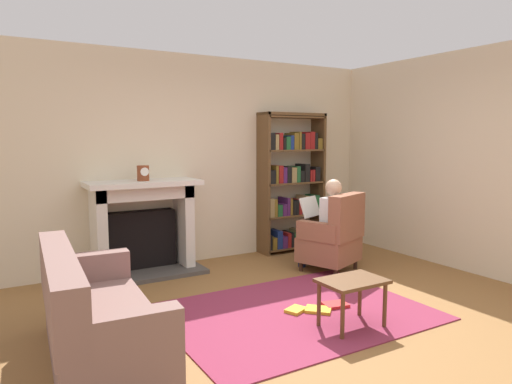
% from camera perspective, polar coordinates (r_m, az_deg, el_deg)
% --- Properties ---
extents(ground, '(14.00, 14.00, 0.00)m').
position_cam_1_polar(ground, '(4.30, 7.25, -15.78)').
color(ground, olive).
extents(back_wall, '(5.60, 0.10, 2.70)m').
position_cam_1_polar(back_wall, '(6.19, -7.17, 3.97)').
color(back_wall, beige).
rests_on(back_wall, ground).
extents(side_wall_right, '(0.10, 5.20, 2.70)m').
position_cam_1_polar(side_wall_right, '(6.73, 18.87, 3.88)').
color(side_wall_right, beige).
rests_on(side_wall_right, ground).
extents(area_rug, '(2.40, 1.80, 0.01)m').
position_cam_1_polar(area_rug, '(4.52, 4.85, -14.52)').
color(area_rug, '#872B45').
rests_on(area_rug, ground).
extents(fireplace, '(1.36, 0.64, 1.14)m').
position_cam_1_polar(fireplace, '(5.76, -13.77, -3.92)').
color(fireplace, '#4C4742').
rests_on(fireplace, ground).
extents(mantel_clock, '(0.14, 0.14, 0.18)m').
position_cam_1_polar(mantel_clock, '(5.58, -13.72, 2.27)').
color(mantel_clock, brown).
rests_on(mantel_clock, fireplace).
extents(bookshelf, '(1.00, 0.32, 1.99)m').
position_cam_1_polar(bookshelf, '(6.70, 4.43, 0.92)').
color(bookshelf, brown).
rests_on(bookshelf, ground).
extents(armchair_reading, '(0.82, 0.81, 0.97)m').
position_cam_1_polar(armchair_reading, '(5.79, 9.55, -5.51)').
color(armchair_reading, '#331E14').
rests_on(armchair_reading, ground).
extents(seated_reader, '(0.49, 0.59, 1.14)m').
position_cam_1_polar(seated_reader, '(5.81, 8.57, -3.47)').
color(seated_reader, white).
rests_on(seated_reader, ground).
extents(sofa_floral, '(0.83, 1.74, 0.85)m').
position_cam_1_polar(sofa_floral, '(3.67, -19.32, -14.82)').
color(sofa_floral, '#7F5E57').
rests_on(sofa_floral, ground).
extents(side_table, '(0.56, 0.39, 0.43)m').
position_cam_1_polar(side_table, '(4.16, 11.75, -11.36)').
color(side_table, brown).
rests_on(side_table, ground).
extents(scattered_books, '(0.66, 0.35, 0.03)m').
position_cam_1_polar(scattered_books, '(4.59, 7.74, -13.94)').
color(scattered_books, red).
rests_on(scattered_books, area_rug).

